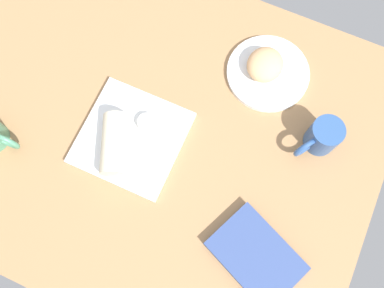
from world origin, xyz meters
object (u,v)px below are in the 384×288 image
Objects in this scene: square_plate at (132,138)px; book_stack at (256,256)px; second_mug at (322,137)px; breakfast_wrap at (115,144)px; sauce_cup at (148,121)px; scone_pastry at (265,65)px; round_plate at (268,73)px.

square_plate is 40.26cm from book_stack.
square_plate is 2.13× the size of second_mug.
breakfast_wrap is at bearing 166.19° from book_stack.
square_plate is at bearing -157.15° from second_mug.
book_stack is at bearing -37.14° from breakfast_wrap.
square_plate is 5.75cm from sauce_cup.
scone_pastry reaches higher than square_plate.
scone_pastry is at bearing 50.64° from sauce_cup.
breakfast_wrap is 0.60× the size of book_stack.
square_plate reaches higher than round_plate.
scone_pastry is 0.41× the size of square_plate.
round_plate is 0.88× the size of book_stack.
square_plate is at bearing -129.05° from round_plate.
breakfast_wrap reaches higher than sauce_cup.
round_plate is 33.06cm from sauce_cup.
book_stack reaches higher than round_plate.
round_plate is at bearing 50.95° from square_plate.
round_plate is 38.19cm from square_plate.
sauce_cup is 0.40× the size of second_mug.
round_plate is 4.63× the size of sauce_cup.
round_plate is at bearing 48.69° from sauce_cup.
scone_pastry is (-1.41, 0.06, 3.45)cm from round_plate.
second_mug reaches higher than scone_pastry.
book_stack is (15.22, -43.37, -2.88)cm from scone_pastry.
second_mug is (17.61, -12.10, 3.87)cm from round_plate.
second_mug is at bearing 2.93° from breakfast_wrap.
round_plate is at bearing 107.68° from book_stack.
scone_pastry is 41.59cm from breakfast_wrap.
round_plate is 1.87× the size of second_mug.
scone_pastry is 0.41× the size of book_stack.
second_mug reaches higher than round_plate.
book_stack is at bearing -27.50° from sauce_cup.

